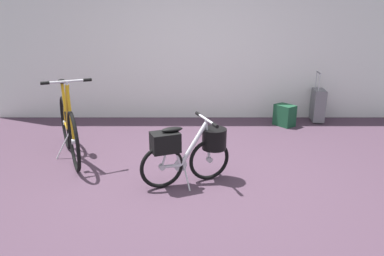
{
  "coord_description": "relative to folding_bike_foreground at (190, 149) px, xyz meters",
  "views": [
    {
      "loc": [
        -0.05,
        -3.25,
        1.71
      ],
      "look_at": [
        -0.04,
        0.34,
        0.55
      ],
      "focal_mm": 32.87,
      "sensor_mm": 36.0,
      "label": 1
    }
  ],
  "objects": [
    {
      "name": "rolling_suitcase",
      "position": [
        2.11,
        2.27,
        -0.1
      ],
      "size": [
        0.22,
        0.38,
        0.83
      ],
      "color": "slate",
      "rests_on": "ground_plane"
    },
    {
      "name": "folding_bike_foreground",
      "position": [
        0.0,
        0.0,
        0.0
      ],
      "size": [
        0.94,
        0.56,
        0.71
      ],
      "color": "black",
      "rests_on": "ground_plane"
    },
    {
      "name": "backpack_on_floor",
      "position": [
        1.51,
        2.04,
        -0.22
      ],
      "size": [
        0.36,
        0.37,
        0.34
      ],
      "color": "#19472D",
      "rests_on": "ground_plane"
    },
    {
      "name": "display_bike_left",
      "position": [
        -1.49,
        0.68,
        0.01
      ],
      "size": [
        0.74,
        1.38,
        1.04
      ],
      "color": "black",
      "rests_on": "ground_plane"
    },
    {
      "name": "back_wall",
      "position": [
        0.07,
        2.55,
        1.18
      ],
      "size": [
        6.96,
        0.1,
        3.13
      ],
      "primitive_type": "cube",
      "color": "white",
      "rests_on": "ground_plane"
    },
    {
      "name": "ground_plane",
      "position": [
        0.07,
        -0.14,
        -0.39
      ],
      "size": [
        6.96,
        6.96,
        0.0
      ],
      "primitive_type": "plane",
      "color": "#473342"
    }
  ]
}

